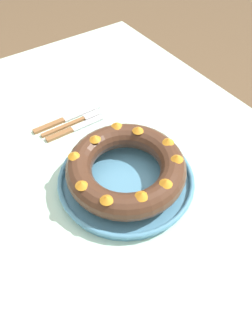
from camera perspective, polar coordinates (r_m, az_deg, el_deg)
ground_plane at (r=1.48m, az=-1.36°, el=-22.09°), size 8.00×8.00×0.00m
dining_table at (r=0.87m, az=-2.18°, el=-6.96°), size 1.43×1.02×0.78m
serving_dish at (r=0.78m, az=0.00°, el=-2.10°), size 0.33×0.33×0.03m
bundt_cake at (r=0.75m, az=0.00°, el=0.03°), size 0.28×0.28×0.07m
fork at (r=0.96m, az=-8.68°, el=7.99°), size 0.02×0.19×0.01m
serving_knife at (r=0.97m, az=-10.96°, el=8.16°), size 0.02×0.21×0.01m
cake_knife at (r=0.94m, az=-9.50°, el=6.58°), size 0.02×0.18×0.01m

